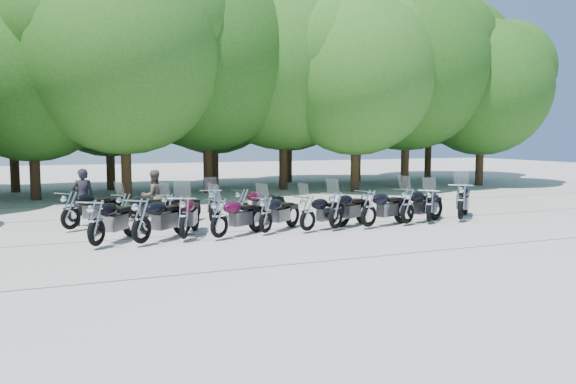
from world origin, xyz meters
name	(u,v)px	position (x,y,z in m)	size (l,w,h in m)	color
ground	(309,236)	(0.00, 0.00, 0.00)	(90.00, 90.00, 0.00)	#9D978E
tree_2	(31,77)	(-7.25, 12.84, 5.31)	(7.31, 7.31, 8.97)	#3A2614
tree_3	(123,53)	(-3.57, 11.24, 6.32)	(8.70, 8.70, 10.67)	#3A2614
tree_4	(206,56)	(0.54, 13.09, 6.64)	(9.13, 9.13, 11.20)	#3A2614
tree_5	(283,62)	(4.61, 13.20, 6.57)	(9.04, 9.04, 11.10)	#3A2614
tree_6	(356,75)	(7.55, 10.82, 5.81)	(8.00, 8.00, 9.82)	#3A2614
tree_7	(407,69)	(11.20, 11.78, 6.39)	(8.79, 8.79, 10.79)	#3A2614
tree_8	(482,88)	(15.83, 11.20, 5.47)	(7.53, 7.53, 9.25)	#3A2614
tree_10	(10,77)	(-8.29, 16.97, 5.66)	(7.78, 7.78, 9.55)	#3A2614
tree_11	(108,83)	(-3.76, 16.43, 5.49)	(7.56, 7.56, 9.28)	#3A2614
tree_12	(214,83)	(1.80, 16.47, 5.72)	(7.88, 7.88, 9.67)	#3A2614
tree_13	(288,82)	(6.69, 17.47, 6.04)	(8.31, 8.31, 10.20)	#3A2614
tree_14	(358,86)	(10.68, 16.09, 5.83)	(8.02, 8.02, 9.84)	#3A2614
tree_15	(430,72)	(16.61, 17.02, 7.03)	(9.67, 9.67, 11.86)	#3A2614
motorcycle_0	(96,221)	(-5.56, 0.42, 0.69)	(0.74, 2.43, 1.38)	black
motorcycle_1	(141,219)	(-4.49, 0.33, 0.69)	(0.74, 2.44, 1.38)	black
motorcycle_2	(184,216)	(-3.36, 0.56, 0.68)	(0.73, 2.41, 1.36)	#3A0817
motorcycle_3	(219,216)	(-2.45, 0.38, 0.64)	(0.69, 2.27, 1.28)	#370721
motorcycle_4	(266,213)	(-1.03, 0.66, 0.62)	(0.66, 2.18, 1.23)	black
motorcycle_5	(308,212)	(0.19, 0.50, 0.61)	(0.66, 2.16, 1.22)	black
motorcycle_6	(336,209)	(1.12, 0.54, 0.65)	(0.70, 2.29, 1.30)	black
motorcycle_7	(369,207)	(2.16, 0.41, 0.67)	(0.72, 2.36, 1.33)	black
motorcycle_8	(407,205)	(3.60, 0.52, 0.66)	(0.71, 2.33, 1.31)	black
motorcycle_9	(429,204)	(4.47, 0.57, 0.63)	(0.67, 2.22, 1.25)	black
motorcycle_10	(461,200)	(5.66, 0.51, 0.71)	(0.76, 2.51, 1.42)	black
motorcycle_11	(70,209)	(-6.08, 3.34, 0.67)	(0.72, 2.37, 1.34)	black
motorcycle_12	(124,209)	(-4.59, 3.16, 0.61)	(0.65, 2.14, 1.21)	black
motorcycle_13	(168,208)	(-3.30, 3.13, 0.58)	(0.62, 2.04, 1.16)	black
motorcycle_14	(212,204)	(-1.90, 3.24, 0.63)	(0.68, 2.23, 1.26)	#0B1A33
motorcycle_15	(243,203)	(-0.88, 3.23, 0.61)	(0.65, 2.15, 1.22)	#320616
rider_0	(83,197)	(-5.68, 4.36, 0.89)	(0.65, 0.43, 1.79)	black
rider_1	(154,196)	(-3.55, 4.21, 0.85)	(0.82, 0.64, 1.70)	brown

